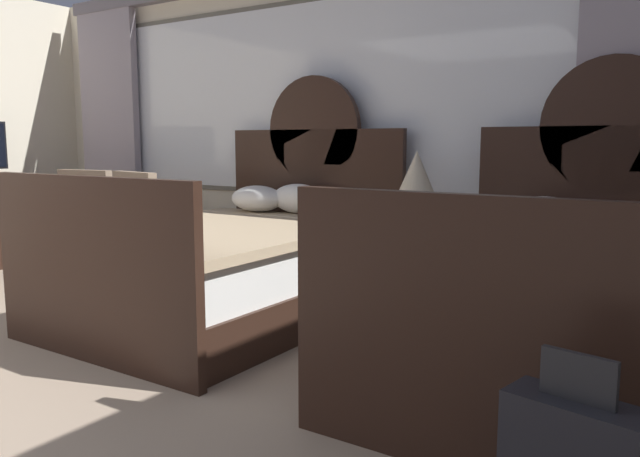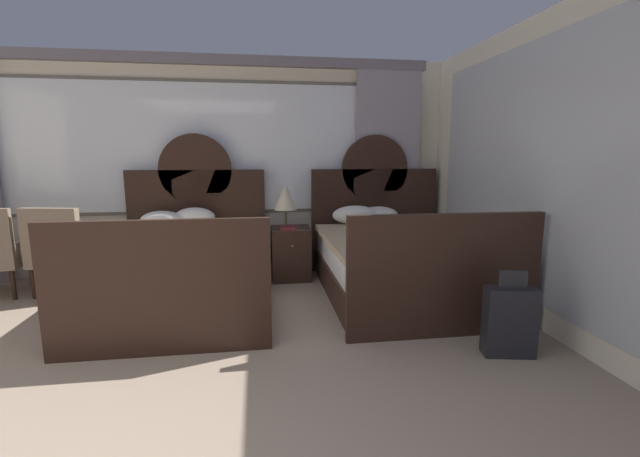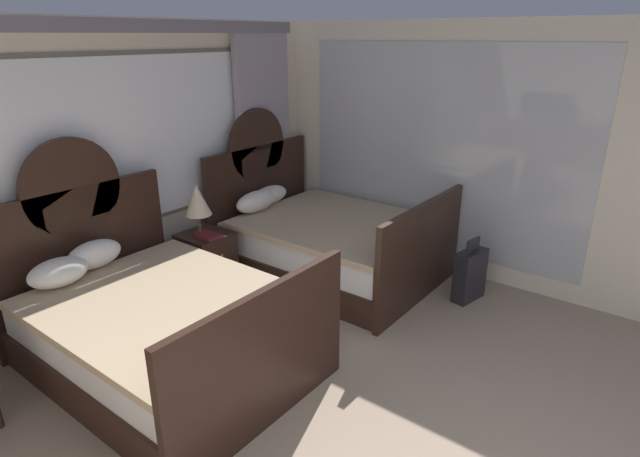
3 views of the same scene
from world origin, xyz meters
The scene contains 8 objects.
wall_back_window centered at (0.00, 4.05, 1.42)m, with size 6.52×0.22×2.70m.
wall_right_mirror centered at (3.29, 1.75, 1.35)m, with size 0.08×4.65×2.70m.
bed_near_window centered at (0.10, 2.85, 0.38)m, with size 1.66×2.25×1.76m.
bed_near_mirror centered at (2.35, 2.85, 0.38)m, with size 1.66×2.25×1.76m.
nightstand_between_beds centered at (1.23, 3.59, 0.32)m, with size 0.47×0.49×0.64m.
table_lamp_on_nightstand centered at (1.18, 3.59, 1.00)m, with size 0.27×0.27×0.53m.
book_on_nightstand centered at (1.19, 3.50, 0.65)m, with size 0.18×0.26×0.03m.
suitcase_on_floor centered at (2.71, 1.32, 0.27)m, with size 0.40×0.23×0.66m.
Camera 3 is at (-1.96, -0.35, 2.55)m, focal length 28.99 mm.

